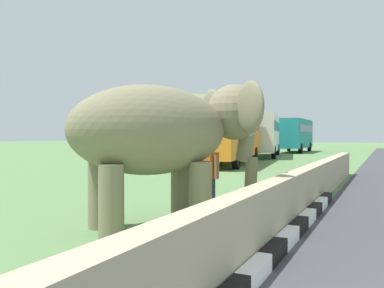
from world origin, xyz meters
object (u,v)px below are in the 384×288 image
(bus_orange, at_px, (228,131))
(bus_white, at_px, (262,132))
(elephant, at_px, (168,132))
(cow_near, at_px, (218,151))
(person_handler, at_px, (209,173))
(bus_teal, at_px, (294,133))

(bus_orange, bearing_deg, bus_white, 4.31)
(bus_white, bearing_deg, elephant, -167.84)
(bus_orange, distance_m, cow_near, 1.88)
(elephant, height_order, bus_orange, bus_orange)
(cow_near, bearing_deg, bus_orange, -1.51)
(person_handler, bearing_deg, bus_teal, 8.64)
(person_handler, height_order, cow_near, person_handler)
(elephant, bearing_deg, bus_white, 12.16)
(elephant, xyz_separation_m, cow_near, (14.98, 4.99, -0.96))
(person_handler, height_order, bus_teal, bus_teal)
(person_handler, distance_m, cow_near, 14.52)
(person_handler, bearing_deg, bus_white, 13.39)
(person_handler, xyz_separation_m, bus_white, (25.09, 5.97, 1.16))
(bus_teal, bearing_deg, person_handler, -171.36)
(bus_teal, height_order, cow_near, bus_teal)
(bus_orange, xyz_separation_m, cow_near, (-1.44, 0.04, -1.21))
(bus_white, height_order, cow_near, bus_white)
(bus_white, distance_m, bus_teal, 10.64)
(bus_white, xyz_separation_m, cow_near, (-11.55, -0.72, -1.21))
(bus_white, xyz_separation_m, bus_teal, (10.63, -0.55, -0.00))
(cow_near, bearing_deg, elephant, -161.57)
(elephant, bearing_deg, cow_near, 18.43)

